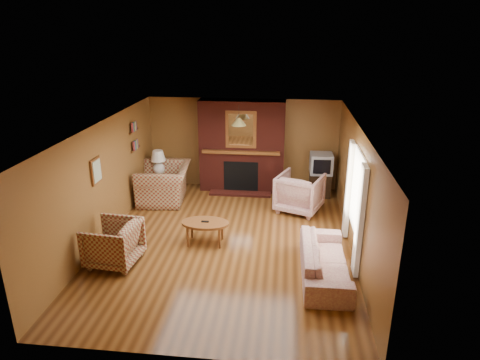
# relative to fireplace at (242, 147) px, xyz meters

# --- Properties ---
(floor) EXTENTS (6.50, 6.50, 0.00)m
(floor) POSITION_rel_fireplace_xyz_m (0.00, -2.98, -1.18)
(floor) COLOR #4D2A10
(floor) RESTS_ON ground
(ceiling) EXTENTS (6.50, 6.50, 0.00)m
(ceiling) POSITION_rel_fireplace_xyz_m (0.00, -2.98, 1.22)
(ceiling) COLOR white
(ceiling) RESTS_ON wall_back
(wall_back) EXTENTS (6.50, 0.00, 6.50)m
(wall_back) POSITION_rel_fireplace_xyz_m (0.00, 0.27, 0.02)
(wall_back) COLOR brown
(wall_back) RESTS_ON floor
(wall_front) EXTENTS (6.50, 0.00, 6.50)m
(wall_front) POSITION_rel_fireplace_xyz_m (0.00, -6.23, 0.02)
(wall_front) COLOR brown
(wall_front) RESTS_ON floor
(wall_left) EXTENTS (0.00, 6.50, 6.50)m
(wall_left) POSITION_rel_fireplace_xyz_m (-2.50, -2.98, 0.02)
(wall_left) COLOR brown
(wall_left) RESTS_ON floor
(wall_right) EXTENTS (0.00, 6.50, 6.50)m
(wall_right) POSITION_rel_fireplace_xyz_m (2.50, -2.98, 0.02)
(wall_right) COLOR brown
(wall_right) RESTS_ON floor
(fireplace) EXTENTS (2.20, 0.82, 2.40)m
(fireplace) POSITION_rel_fireplace_xyz_m (0.00, 0.00, 0.00)
(fireplace) COLOR #4D1711
(fireplace) RESTS_ON floor
(window_right) EXTENTS (0.10, 1.85, 2.00)m
(window_right) POSITION_rel_fireplace_xyz_m (2.45, -3.18, -0.06)
(window_right) COLOR beige
(window_right) RESTS_ON wall_right
(bookshelf) EXTENTS (0.09, 0.55, 0.71)m
(bookshelf) POSITION_rel_fireplace_xyz_m (-2.44, -1.08, 0.48)
(bookshelf) COLOR brown
(bookshelf) RESTS_ON wall_left
(botanical_print) EXTENTS (0.05, 0.40, 0.50)m
(botanical_print) POSITION_rel_fireplace_xyz_m (-2.47, -3.28, 0.37)
(botanical_print) COLOR brown
(botanical_print) RESTS_ON wall_left
(pendant_light) EXTENTS (0.36, 0.36, 0.48)m
(pendant_light) POSITION_rel_fireplace_xyz_m (0.00, -0.68, 0.82)
(pendant_light) COLOR black
(pendant_light) RESTS_ON ceiling
(plaid_loveseat) EXTENTS (1.36, 1.51, 0.91)m
(plaid_loveseat) POSITION_rel_fireplace_xyz_m (-1.85, -0.96, -0.73)
(plaid_loveseat) COLOR maroon
(plaid_loveseat) RESTS_ON floor
(plaid_armchair) EXTENTS (0.99, 0.96, 0.82)m
(plaid_armchair) POSITION_rel_fireplace_xyz_m (-1.95, -4.02, -0.77)
(plaid_armchair) COLOR maroon
(plaid_armchair) RESTS_ON floor
(floral_sofa) EXTENTS (0.82, 2.04, 0.59)m
(floral_sofa) POSITION_rel_fireplace_xyz_m (1.90, -4.01, -0.89)
(floral_sofa) COLOR beige
(floral_sofa) RESTS_ON floor
(floral_armchair) EXTENTS (1.27, 1.28, 0.91)m
(floral_armchair) POSITION_rel_fireplace_xyz_m (1.51, -1.22, -0.73)
(floral_armchair) COLOR beige
(floral_armchair) RESTS_ON floor
(coffee_table) EXTENTS (0.96, 0.59, 0.49)m
(coffee_table) POSITION_rel_fireplace_xyz_m (-0.41, -3.07, -0.77)
(coffee_table) COLOR brown
(coffee_table) RESTS_ON floor
(side_table) EXTENTS (0.43, 0.43, 0.54)m
(side_table) POSITION_rel_fireplace_xyz_m (-2.10, -0.53, -0.91)
(side_table) COLOR brown
(side_table) RESTS_ON floor
(table_lamp) EXTENTS (0.39, 0.39, 0.64)m
(table_lamp) POSITION_rel_fireplace_xyz_m (-2.10, -0.53, -0.29)
(table_lamp) COLOR white
(table_lamp) RESTS_ON side_table
(tv_stand) EXTENTS (0.58, 0.53, 0.61)m
(tv_stand) POSITION_rel_fireplace_xyz_m (2.05, -0.18, -0.88)
(tv_stand) COLOR black
(tv_stand) RESTS_ON floor
(crt_tv) EXTENTS (0.57, 0.57, 0.51)m
(crt_tv) POSITION_rel_fireplace_xyz_m (2.05, -0.19, -0.32)
(crt_tv) COLOR #9A9CA1
(crt_tv) RESTS_ON tv_stand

